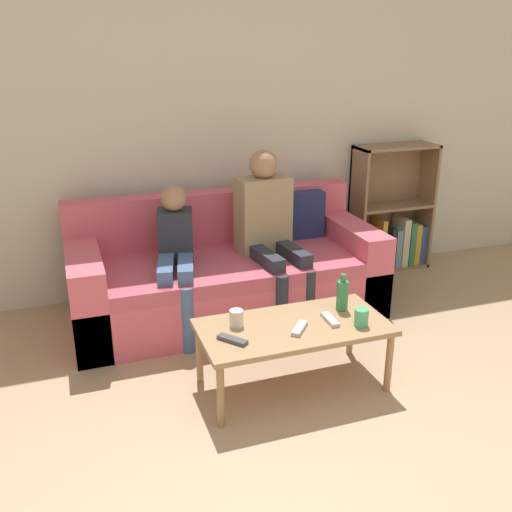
# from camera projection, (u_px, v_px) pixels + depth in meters

# --- Properties ---
(wall_back) EXTENTS (12.00, 0.06, 2.60)m
(wall_back) POSITION_uv_depth(u_px,v_px,m) (210.00, 123.00, 4.32)
(wall_back) COLOR beige
(wall_back) RESTS_ON ground_plane
(couch) EXTENTS (2.17, 0.93, 0.83)m
(couch) POSITION_uv_depth(u_px,v_px,m) (227.00, 275.00, 4.14)
(couch) COLOR #DB5B70
(couch) RESTS_ON ground_plane
(bookshelf) EXTENTS (0.70, 0.28, 1.08)m
(bookshelf) POSITION_uv_depth(u_px,v_px,m) (389.00, 225.00, 4.97)
(bookshelf) COLOR #8E7051
(bookshelf) RESTS_ON ground_plane
(coffee_table) EXTENTS (1.06, 0.53, 0.39)m
(coffee_table) POSITION_uv_depth(u_px,v_px,m) (293.00, 331.00, 3.19)
(coffee_table) COLOR #A87F56
(coffee_table) RESTS_ON ground_plane
(person_adult) EXTENTS (0.41, 0.67, 1.18)m
(person_adult) POSITION_uv_depth(u_px,v_px,m) (268.00, 222.00, 4.02)
(person_adult) COLOR #282D38
(person_adult) RESTS_ON ground_plane
(person_child) EXTENTS (0.36, 0.67, 0.98)m
(person_child) POSITION_uv_depth(u_px,v_px,m) (176.00, 252.00, 3.81)
(person_child) COLOR #476693
(person_child) RESTS_ON ground_plane
(cup_near) EXTENTS (0.08, 0.08, 0.10)m
(cup_near) POSITION_uv_depth(u_px,v_px,m) (236.00, 318.00, 3.14)
(cup_near) COLOR silver
(cup_near) RESTS_ON coffee_table
(cup_far) EXTENTS (0.08, 0.08, 0.10)m
(cup_far) POSITION_uv_depth(u_px,v_px,m) (361.00, 317.00, 3.15)
(cup_far) COLOR #4CB77A
(cup_far) RESTS_ON coffee_table
(tv_remote_0) EXTENTS (0.14, 0.16, 0.02)m
(tv_remote_0) POSITION_uv_depth(u_px,v_px,m) (232.00, 340.00, 2.99)
(tv_remote_0) COLOR #47474C
(tv_remote_0) RESTS_ON coffee_table
(tv_remote_1) EXTENTS (0.05, 0.17, 0.02)m
(tv_remote_1) POSITION_uv_depth(u_px,v_px,m) (330.00, 319.00, 3.21)
(tv_remote_1) COLOR #B7B7BC
(tv_remote_1) RESTS_ON coffee_table
(tv_remote_2) EXTENTS (0.15, 0.16, 0.02)m
(tv_remote_2) POSITION_uv_depth(u_px,v_px,m) (299.00, 328.00, 3.11)
(tv_remote_2) COLOR #B7B7BC
(tv_remote_2) RESTS_ON coffee_table
(bottle) EXTENTS (0.07, 0.07, 0.22)m
(bottle) POSITION_uv_depth(u_px,v_px,m) (342.00, 295.00, 3.32)
(bottle) COLOR #33844C
(bottle) RESTS_ON coffee_table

